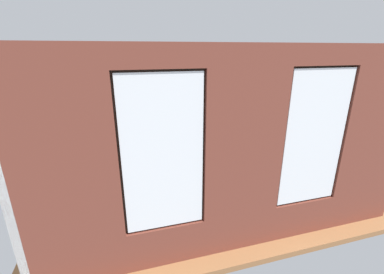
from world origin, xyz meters
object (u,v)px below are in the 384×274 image
object	(u,v)px
candle_jar	(180,147)
table_plant_small	(172,144)
couch_left	(277,155)
potted_plant_corner_near_left	(238,118)
remote_gray	(165,152)
potted_plant_by_left_couch	(238,137)
potted_plant_foreground_right	(96,122)
tv_flatscreen	(79,140)
papasan_chair	(145,135)
potted_plant_near_tv	(103,164)
coffee_table	(180,151)
remote_silver	(185,150)
media_console	(83,164)
potted_plant_mid_room_small	(219,142)
couch_by_window	(232,203)
potted_plant_between_couches	(299,177)
cup_ceramic	(192,144)

from	to	relation	value
candle_jar	table_plant_small	bearing A→B (deg)	-29.07
couch_left	potted_plant_corner_near_left	world-z (taller)	potted_plant_corner_near_left
potted_plant_corner_near_left	remote_gray	bearing A→B (deg)	32.36
table_plant_small	potted_plant_by_left_couch	xyz separation A→B (m)	(-2.18, -0.46, -0.17)
candle_jar	potted_plant_foreground_right	distance (m)	2.80
remote_gray	tv_flatscreen	distance (m)	2.10
papasan_chair	potted_plant_near_tv	size ratio (longest dim) A/B	0.76
potted_plant_by_left_couch	coffee_table	bearing A→B (deg)	15.53
tv_flatscreen	coffee_table	bearing A→B (deg)	177.01
potted_plant_by_left_couch	potted_plant_foreground_right	bearing A→B (deg)	-15.52
remote_gray	remote_silver	distance (m)	0.53
candle_jar	potted_plant_corner_near_left	bearing A→B (deg)	-145.30
couch_left	media_console	xyz separation A→B (m)	(4.87, -1.01, -0.09)
candle_jar	potted_plant_corner_near_left	world-z (taller)	potted_plant_corner_near_left
potted_plant_near_tv	potted_plant_foreground_right	size ratio (longest dim) A/B	1.09
tv_flatscreen	potted_plant_mid_room_small	world-z (taller)	tv_flatscreen
couch_by_window	papasan_chair	size ratio (longest dim) A/B	1.69
couch_left	potted_plant_mid_room_small	xyz separation A→B (m)	(1.08, -1.32, -0.01)
tv_flatscreen	potted_plant_by_left_couch	distance (m)	4.51
coffee_table	papasan_chair	world-z (taller)	papasan_chair
couch_left	papasan_chair	world-z (taller)	couch_left
potted_plant_between_couches	media_console	bearing A→B (deg)	-32.48
couch_left	potted_plant_mid_room_small	size ratio (longest dim) A/B	3.91
coffee_table	tv_flatscreen	distance (m)	2.51
couch_by_window	potted_plant_corner_near_left	size ratio (longest dim) A/B	1.96
table_plant_small	tv_flatscreen	xyz separation A→B (m)	(2.28, -0.03, 0.33)
media_console	candle_jar	bearing A→B (deg)	177.07
couch_left	table_plant_small	xyz separation A→B (m)	(2.58, -0.99, 0.22)
candle_jar	remote_silver	distance (m)	0.17
potted_plant_mid_room_small	table_plant_small	bearing A→B (deg)	12.48
candle_jar	media_console	distance (m)	2.48
couch_by_window	potted_plant_near_tv	size ratio (longest dim) A/B	1.29
potted_plant_mid_room_small	potted_plant_foreground_right	world-z (taller)	potted_plant_foreground_right
remote_gray	tv_flatscreen	world-z (taller)	tv_flatscreen
papasan_chair	potted_plant_near_tv	distance (m)	2.52
potted_plant_mid_room_small	potted_plant_corner_near_left	xyz separation A→B (m)	(-1.23, -1.34, 0.33)
tv_flatscreen	potted_plant_corner_near_left	size ratio (longest dim) A/B	1.24
tv_flatscreen	media_console	bearing A→B (deg)	90.00
couch_by_window	remote_gray	distance (m)	2.61
remote_silver	media_console	size ratio (longest dim) A/B	0.15
couch_by_window	potted_plant_between_couches	xyz separation A→B (m)	(-1.41, -0.05, 0.29)
cup_ceramic	coffee_table	bearing A→B (deg)	19.48
candle_jar	papasan_chair	xyz separation A→B (m)	(0.78, -1.35, -0.04)
potted_plant_near_tv	potted_plant_between_couches	bearing A→B (deg)	155.69
cup_ceramic	potted_plant_corner_near_left	xyz separation A→B (m)	(-2.17, -1.63, 0.18)
couch_by_window	tv_flatscreen	world-z (taller)	tv_flatscreen
cup_ceramic	papasan_chair	bearing A→B (deg)	-46.02
couch_by_window	potted_plant_mid_room_small	distance (m)	3.19
remote_silver	media_console	distance (m)	2.58
cup_ceramic	remote_silver	bearing A→B (deg)	42.09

